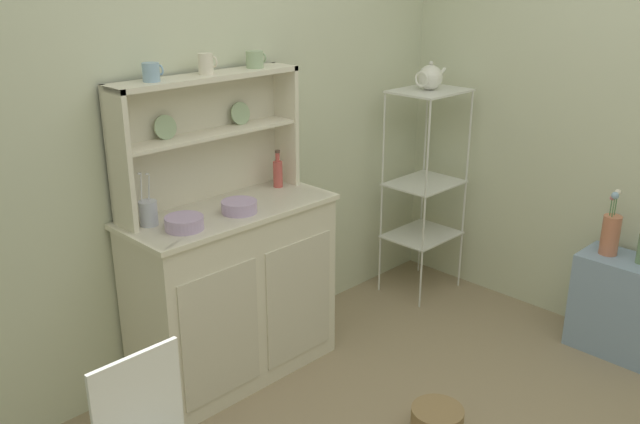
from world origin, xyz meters
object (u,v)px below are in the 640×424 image
(floor_basket, at_px, (437,422))
(utensil_jar, at_px, (148,212))
(jam_bottle, at_px, (278,173))
(hutch_cabinet, at_px, (234,291))
(hutch_shelf_unit, at_px, (205,127))
(porcelain_teapot, at_px, (430,77))
(flower_vase, at_px, (611,233))
(cup_sky_0, at_px, (151,72))
(side_shelf_blue, at_px, (623,306))
(bowl_mixing_large, at_px, (184,223))
(bakers_rack, at_px, (425,170))

(floor_basket, xyz_separation_m, utensil_jar, (-0.69, 1.09, 0.88))
(jam_bottle, bearing_deg, hutch_cabinet, -167.22)
(hutch_shelf_unit, bearing_deg, utensil_jar, -167.59)
(porcelain_teapot, distance_m, flower_vase, 1.30)
(jam_bottle, height_order, porcelain_teapot, porcelain_teapot)
(floor_basket, relative_size, jam_bottle, 1.20)
(floor_basket, bearing_deg, cup_sky_0, 117.33)
(cup_sky_0, height_order, porcelain_teapot, cup_sky_0)
(cup_sky_0, distance_m, flower_vase, 2.42)
(hutch_cabinet, relative_size, porcelain_teapot, 4.41)
(porcelain_teapot, bearing_deg, flower_vase, -82.39)
(hutch_shelf_unit, relative_size, flower_vase, 2.75)
(hutch_cabinet, relative_size, jam_bottle, 5.37)
(hutch_shelf_unit, bearing_deg, jam_bottle, -11.27)
(side_shelf_blue, bearing_deg, utensil_jar, 145.05)
(floor_basket, relative_size, bowl_mixing_large, 1.38)
(hutch_shelf_unit, bearing_deg, floor_basket, -75.35)
(bakers_rack, bearing_deg, bowl_mixing_large, -179.99)
(bowl_mixing_large, xyz_separation_m, jam_bottle, (0.68, 0.16, 0.05))
(bakers_rack, relative_size, side_shelf_blue, 2.40)
(hutch_shelf_unit, distance_m, bowl_mixing_large, 0.51)
(floor_basket, xyz_separation_m, bowl_mixing_large, (-0.61, 0.94, 0.85))
(side_shelf_blue, bearing_deg, hutch_cabinet, 140.70)
(floor_basket, distance_m, jam_bottle, 1.42)
(hutch_cabinet, bearing_deg, bakers_rack, -2.93)
(cup_sky_0, bearing_deg, flower_vase, -34.82)
(flower_vase, bearing_deg, side_shelf_blue, -89.88)
(bakers_rack, relative_size, flower_vase, 3.64)
(floor_basket, distance_m, cup_sky_0, 1.95)
(bakers_rack, height_order, cup_sky_0, cup_sky_0)
(flower_vase, bearing_deg, jam_bottle, 133.54)
(utensil_jar, bearing_deg, cup_sky_0, 23.67)
(porcelain_teapot, height_order, flower_vase, porcelain_teapot)
(flower_vase, bearing_deg, hutch_cabinet, 143.43)
(cup_sky_0, xyz_separation_m, flower_vase, (1.85, -1.29, -0.89))
(hutch_cabinet, height_order, floor_basket, hutch_cabinet)
(porcelain_teapot, bearing_deg, hutch_shelf_unit, 170.61)
(bakers_rack, height_order, side_shelf_blue, bakers_rack)
(bowl_mixing_large, relative_size, porcelain_teapot, 0.71)
(side_shelf_blue, relative_size, porcelain_teapot, 2.26)
(floor_basket, height_order, porcelain_teapot, porcelain_teapot)
(flower_vase, bearing_deg, bowl_mixing_large, 149.74)
(side_shelf_blue, bearing_deg, bakers_rack, 96.80)
(bowl_mixing_large, bearing_deg, hutch_cabinet, 13.71)
(bowl_mixing_large, bearing_deg, cup_sky_0, 84.16)
(hutch_shelf_unit, bearing_deg, cup_sky_0, -171.91)
(bakers_rack, bearing_deg, floor_basket, -139.79)
(bakers_rack, bearing_deg, hutch_shelf_unit, 170.62)
(hutch_cabinet, relative_size, utensil_jar, 4.32)
(bakers_rack, height_order, jam_bottle, bakers_rack)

